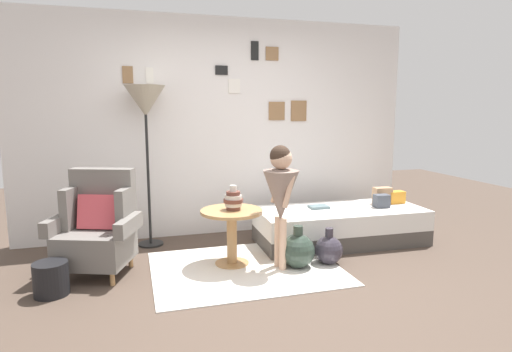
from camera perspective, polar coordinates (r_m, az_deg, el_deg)
name	(u,v)px	position (r m, az deg, el deg)	size (l,w,h in m)	color
ground_plane	(271,294)	(3.70, 1.97, -15.49)	(12.00, 12.00, 0.00)	#4C3D33
gallery_wall	(221,128)	(5.26, -4.64, 6.45)	(4.80, 0.12, 2.60)	silver
rug	(246,268)	(4.23, -1.39, -12.18)	(1.78, 1.40, 0.01)	silver
armchair	(98,227)	(4.28, -20.32, -6.40)	(0.88, 0.77, 0.97)	tan
daybed	(340,226)	(5.05, 11.17, -6.50)	(1.92, 0.85, 0.40)	#4C4742
pillow_head	(396,197)	(5.44, 18.13, -2.70)	(0.20, 0.12, 0.15)	orange
pillow_mid	(382,196)	(5.35, 16.48, -2.52)	(0.21, 0.12, 0.20)	tan
pillow_back	(381,201)	(5.16, 16.38, -3.21)	(0.17, 0.12, 0.15)	#474C56
side_table	(232,225)	(4.22, -3.25, -6.55)	(0.61, 0.61, 0.56)	tan
vase_striped	(233,200)	(4.17, -3.05, -3.21)	(0.19, 0.19, 0.24)	brown
floor_lamp	(145,106)	(4.84, -14.52, 9.00)	(0.44, 0.44, 1.78)	black
person_child	(281,190)	(4.03, 3.33, -1.89)	(0.34, 0.34, 1.20)	#D8AD8E
book_on_daybed	(319,207)	(4.98, 8.35, -4.08)	(0.22, 0.16, 0.03)	slate
demijohn_near	(298,250)	(4.23, 5.59, -9.85)	(0.33, 0.33, 0.42)	#2D3D33
demijohn_far	(329,250)	(4.37, 9.67, -9.66)	(0.28, 0.28, 0.37)	#332D38
magazine_basket	(51,279)	(4.02, -25.66, -12.24)	(0.28, 0.28, 0.28)	black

